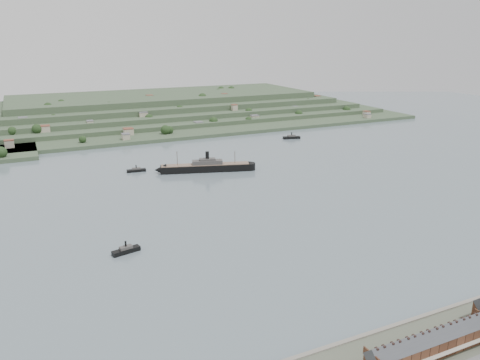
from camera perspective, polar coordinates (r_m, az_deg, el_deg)
name	(u,v)px	position (r m, az deg, el deg)	size (l,w,h in m)	color
ground	(251,209)	(322.82, 1.29, -3.57)	(1400.00, 1400.00, 0.00)	slate
terrace_row	(430,343)	(193.83, 22.20, -17.95)	(55.60, 9.80, 11.07)	#422517
far_peninsula	(146,110)	(690.51, -11.36, 8.31)	(760.00, 309.00, 30.00)	#385035
steamship	(203,167)	(411.79, -4.52, 1.57)	(86.84, 34.19, 21.34)	black
tugboat	(126,250)	(267.02, -13.72, -8.30)	(16.08, 7.44, 7.00)	black
ferry_west	(136,170)	(420.47, -12.52, 1.19)	(16.71, 6.10, 6.13)	black
ferry_east	(292,137)	(547.43, 6.30, 5.21)	(20.63, 10.63, 7.45)	black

